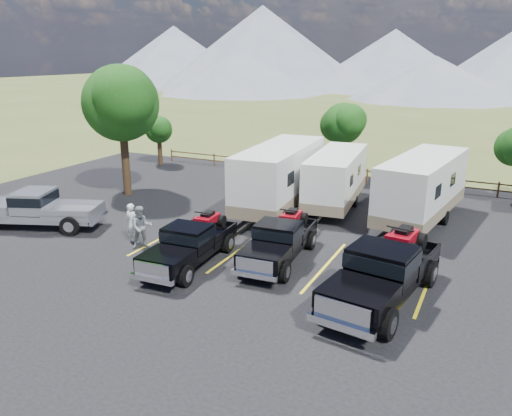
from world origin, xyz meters
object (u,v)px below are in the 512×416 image
at_px(person_a, 132,223).
at_px(rig_right, 384,271).
at_px(trailer_right, 422,189).
at_px(tree_big_nw, 121,103).
at_px(trailer_center, 336,179).
at_px(person_b, 142,227).
at_px(rig_left, 191,243).
at_px(pickup_silver, 38,208).
at_px(rig_center, 280,240).
at_px(trailer_left, 279,177).

bearing_deg(person_a, rig_right, -178.94).
bearing_deg(trailer_right, tree_big_nw, -163.83).
bearing_deg(rig_right, trailer_right, 99.35).
height_order(trailer_center, person_a, trailer_center).
xyz_separation_m(person_a, person_b, (0.83, -0.35, 0.03)).
relative_size(rig_left, trailer_center, 0.65).
height_order(tree_big_nw, person_a, tree_big_nw).
distance_m(tree_big_nw, rig_right, 19.12).
bearing_deg(trailer_center, tree_big_nw, -171.67).
xyz_separation_m(rig_left, person_b, (-2.92, 0.50, 0.06)).
distance_m(pickup_silver, person_b, 6.36).
xyz_separation_m(trailer_center, pickup_silver, (-12.13, -9.98, -0.63)).
bearing_deg(tree_big_nw, person_a, -48.01).
relative_size(rig_center, person_b, 3.00).
distance_m(rig_center, trailer_right, 9.00).
bearing_deg(rig_right, pickup_silver, -172.37).
bearing_deg(trailer_center, rig_center, -94.27).
bearing_deg(rig_left, rig_center, 28.08).
relative_size(rig_left, person_b, 2.98).
xyz_separation_m(rig_left, trailer_left, (0.25, 8.42, 0.96)).
height_order(trailer_center, pickup_silver, trailer_center).
bearing_deg(trailer_center, pickup_silver, -146.78).
relative_size(trailer_right, person_b, 5.09).
bearing_deg(rig_left, pickup_silver, 173.67).
distance_m(trailer_center, person_b, 11.47).
bearing_deg(trailer_left, trailer_right, 5.88).
height_order(tree_big_nw, trailer_right, tree_big_nw).
xyz_separation_m(trailer_right, pickup_silver, (-16.87, -9.32, -0.80)).
height_order(rig_center, trailer_right, trailer_right).
bearing_deg(trailer_left, rig_left, -95.82).
xyz_separation_m(rig_center, pickup_silver, (-12.42, -1.55, 0.08)).
distance_m(rig_right, trailer_center, 11.24).
bearing_deg(person_b, rig_left, -54.99).
bearing_deg(tree_big_nw, person_b, -45.66).
bearing_deg(trailer_left, person_b, -115.95).
height_order(tree_big_nw, pickup_silver, tree_big_nw).
relative_size(pickup_silver, person_b, 3.43).
relative_size(tree_big_nw, trailer_left, 0.76).
bearing_deg(trailer_left, pickup_silver, -144.05).
distance_m(trailer_right, pickup_silver, 19.29).
xyz_separation_m(rig_right, pickup_silver, (-17.10, 0.09, -0.12)).
height_order(rig_left, person_b, person_b).
bearing_deg(rig_right, trailer_center, 124.20).
relative_size(rig_right, trailer_left, 0.69).
distance_m(tree_big_nw, trailer_left, 10.45).
bearing_deg(person_b, pickup_silver, 135.55).
relative_size(trailer_right, person_a, 5.27).
bearing_deg(rig_right, person_b, -173.07).
distance_m(trailer_left, person_b, 8.58).
bearing_deg(pickup_silver, person_a, 72.92).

